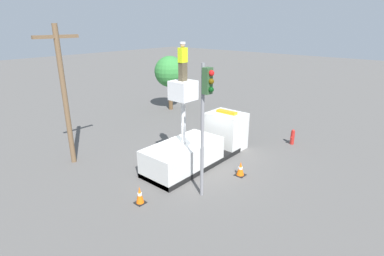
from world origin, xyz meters
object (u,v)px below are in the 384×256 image
(traffic_light_pole, at_px, (205,107))
(tree_left_bg, at_px, (170,72))
(bucket_truck, at_px, (200,146))
(worker, at_px, (183,62))
(fire_hydrant, at_px, (292,137))
(traffic_cone_rear, at_px, (140,195))
(utility_pole, at_px, (64,92))
(traffic_cone_curbside, at_px, (240,169))

(traffic_light_pole, bearing_deg, tree_left_bg, 50.60)
(bucket_truck, xyz_separation_m, tree_left_bg, (6.37, 8.50, 2.32))
(worker, bearing_deg, fire_hydrant, -22.22)
(traffic_light_pole, bearing_deg, traffic_cone_rear, 142.31)
(traffic_cone_rear, bearing_deg, worker, 11.63)
(worker, relative_size, traffic_cone_rear, 2.26)
(worker, distance_m, utility_pole, 6.24)
(fire_hydrant, distance_m, tree_left_bg, 11.66)
(bucket_truck, height_order, fire_hydrant, bucket_truck)
(traffic_cone_curbside, bearing_deg, fire_hydrant, -2.47)
(bucket_truck, relative_size, utility_pole, 0.95)
(fire_hydrant, bearing_deg, tree_left_bg, 86.10)
(traffic_light_pole, height_order, fire_hydrant, traffic_light_pole)
(bucket_truck, distance_m, utility_pole, 7.41)
(fire_hydrant, distance_m, utility_pole, 13.27)
(tree_left_bg, bearing_deg, traffic_cone_rear, -140.32)
(fire_hydrant, bearing_deg, bucket_truck, 153.41)
(bucket_truck, relative_size, traffic_cone_rear, 8.68)
(bucket_truck, bearing_deg, worker, 180.00)
(traffic_light_pole, bearing_deg, fire_hydrant, -2.88)
(bucket_truck, bearing_deg, utility_pole, 131.78)
(fire_hydrant, bearing_deg, traffic_cone_curbside, 177.53)
(worker, xyz_separation_m, tree_left_bg, (7.63, 8.50, -2.21))
(bucket_truck, distance_m, traffic_cone_rear, 4.83)
(traffic_cone_curbside, bearing_deg, utility_pole, 120.95)
(bucket_truck, xyz_separation_m, utility_pole, (-4.53, 5.07, 2.95))
(bucket_truck, xyz_separation_m, traffic_cone_curbside, (0.05, -2.56, -0.55))
(fire_hydrant, relative_size, utility_pole, 0.13)
(traffic_cone_rear, xyz_separation_m, utility_pole, (0.22, 5.79, 3.48))
(utility_pole, bearing_deg, fire_hydrant, -37.86)
(tree_left_bg, xyz_separation_m, utility_pole, (-10.90, -3.43, 0.63))
(traffic_cone_rear, distance_m, utility_pole, 6.76)
(fire_hydrant, height_order, utility_pole, utility_pole)
(bucket_truck, relative_size, worker, 3.85)
(traffic_light_pole, distance_m, tree_left_bg, 14.12)
(traffic_light_pole, distance_m, traffic_cone_curbside, 4.51)
(utility_pole, bearing_deg, traffic_cone_curbside, -59.05)
(traffic_light_pole, height_order, utility_pole, utility_pole)
(fire_hydrant, height_order, tree_left_bg, tree_left_bg)
(traffic_cone_rear, bearing_deg, tree_left_bg, 39.68)
(traffic_cone_curbside, xyz_separation_m, utility_pole, (-4.58, 7.63, 3.51))
(bucket_truck, height_order, traffic_light_pole, traffic_light_pole)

